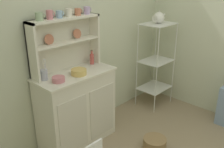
{
  "coord_description": "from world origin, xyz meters",
  "views": [
    {
      "loc": [
        -1.88,
        -0.76,
        1.94
      ],
      "look_at": [
        0.1,
        1.12,
        0.86
      ],
      "focal_mm": 40.5,
      "sensor_mm": 36.0,
      "label": 1
    }
  ],
  "objects_px": {
    "floor_basket": "(155,144)",
    "porcelain_teapot": "(159,18)",
    "cup_sage_0": "(39,16)",
    "jam_bottle": "(92,59)",
    "hutch_shelf_unit": "(64,40)",
    "bowl_mixing_large": "(58,79)",
    "hutch_cabinet": "(77,107)",
    "utensil_jar": "(44,75)",
    "bakers_rack": "(156,57)"
  },
  "relations": [
    {
      "from": "floor_basket",
      "to": "cup_sage_0",
      "type": "bearing_deg",
      "value": 131.72
    },
    {
      "from": "bowl_mixing_large",
      "to": "jam_bottle",
      "type": "bearing_deg",
      "value": 14.59
    },
    {
      "from": "cup_sage_0",
      "to": "jam_bottle",
      "type": "relative_size",
      "value": 0.5
    },
    {
      "from": "floor_basket",
      "to": "utensil_jar",
      "type": "height_order",
      "value": "utensil_jar"
    },
    {
      "from": "hutch_cabinet",
      "to": "utensil_jar",
      "type": "height_order",
      "value": "utensil_jar"
    },
    {
      "from": "jam_bottle",
      "to": "utensil_jar",
      "type": "height_order",
      "value": "utensil_jar"
    },
    {
      "from": "cup_sage_0",
      "to": "jam_bottle",
      "type": "xyz_separation_m",
      "value": [
        0.64,
        -0.04,
        -0.58
      ]
    },
    {
      "from": "hutch_shelf_unit",
      "to": "jam_bottle",
      "type": "relative_size",
      "value": 4.83
    },
    {
      "from": "floor_basket",
      "to": "bowl_mixing_large",
      "type": "bearing_deg",
      "value": 137.56
    },
    {
      "from": "bowl_mixing_large",
      "to": "porcelain_teapot",
      "type": "xyz_separation_m",
      "value": [
        1.73,
        -0.04,
        0.43
      ]
    },
    {
      "from": "cup_sage_0",
      "to": "jam_bottle",
      "type": "distance_m",
      "value": 0.87
    },
    {
      "from": "cup_sage_0",
      "to": "bakers_rack",
      "type": "bearing_deg",
      "value": -7.52
    },
    {
      "from": "bakers_rack",
      "to": "floor_basket",
      "type": "height_order",
      "value": "bakers_rack"
    },
    {
      "from": "hutch_cabinet",
      "to": "utensil_jar",
      "type": "distance_m",
      "value": 0.61
    },
    {
      "from": "hutch_cabinet",
      "to": "porcelain_teapot",
      "type": "distance_m",
      "value": 1.72
    },
    {
      "from": "hutch_shelf_unit",
      "to": "cup_sage_0",
      "type": "relative_size",
      "value": 9.69
    },
    {
      "from": "hutch_cabinet",
      "to": "cup_sage_0",
      "type": "height_order",
      "value": "cup_sage_0"
    },
    {
      "from": "cup_sage_0",
      "to": "utensil_jar",
      "type": "xyz_separation_m",
      "value": [
        -0.04,
        -0.04,
        -0.59
      ]
    },
    {
      "from": "floor_basket",
      "to": "jam_bottle",
      "type": "relative_size",
      "value": 1.52
    },
    {
      "from": "hutch_shelf_unit",
      "to": "floor_basket",
      "type": "xyz_separation_m",
      "value": [
        0.51,
        -0.95,
        -1.19
      ]
    },
    {
      "from": "hutch_shelf_unit",
      "to": "utensil_jar",
      "type": "height_order",
      "value": "hutch_shelf_unit"
    },
    {
      "from": "cup_sage_0",
      "to": "floor_basket",
      "type": "bearing_deg",
      "value": -48.28
    },
    {
      "from": "jam_bottle",
      "to": "utensil_jar",
      "type": "relative_size",
      "value": 0.77
    },
    {
      "from": "hutch_cabinet",
      "to": "jam_bottle",
      "type": "distance_m",
      "value": 0.62
    },
    {
      "from": "bakers_rack",
      "to": "cup_sage_0",
      "type": "relative_size",
      "value": 14.42
    },
    {
      "from": "bowl_mixing_large",
      "to": "utensil_jar",
      "type": "bearing_deg",
      "value": 115.43
    },
    {
      "from": "bakers_rack",
      "to": "utensil_jar",
      "type": "height_order",
      "value": "bakers_rack"
    },
    {
      "from": "cup_sage_0",
      "to": "porcelain_teapot",
      "type": "xyz_separation_m",
      "value": [
        1.76,
        -0.23,
        -0.19
      ]
    },
    {
      "from": "bakers_rack",
      "to": "floor_basket",
      "type": "bearing_deg",
      "value": -144.4
    },
    {
      "from": "hutch_cabinet",
      "to": "porcelain_teapot",
      "type": "bearing_deg",
      "value": -4.32
    },
    {
      "from": "floor_basket",
      "to": "cup_sage_0",
      "type": "xyz_separation_m",
      "value": [
        -0.81,
        0.91,
        1.48
      ]
    },
    {
      "from": "bakers_rack",
      "to": "jam_bottle",
      "type": "relative_size",
      "value": 7.18
    },
    {
      "from": "hutch_shelf_unit",
      "to": "cup_sage_0",
      "type": "distance_m",
      "value": 0.42
    },
    {
      "from": "hutch_cabinet",
      "to": "bowl_mixing_large",
      "type": "xyz_separation_m",
      "value": [
        -0.27,
        -0.07,
        0.47
      ]
    },
    {
      "from": "hutch_shelf_unit",
      "to": "bowl_mixing_large",
      "type": "xyz_separation_m",
      "value": [
        -0.27,
        -0.23,
        -0.33
      ]
    },
    {
      "from": "bakers_rack",
      "to": "porcelain_teapot",
      "type": "relative_size",
      "value": 5.16
    },
    {
      "from": "hutch_shelf_unit",
      "to": "bowl_mixing_large",
      "type": "bearing_deg",
      "value": -139.08
    },
    {
      "from": "hutch_shelf_unit",
      "to": "cup_sage_0",
      "type": "xyz_separation_m",
      "value": [
        -0.3,
        -0.04,
        0.29
      ]
    },
    {
      "from": "hutch_shelf_unit",
      "to": "bowl_mixing_large",
      "type": "relative_size",
      "value": 6.5
    },
    {
      "from": "cup_sage_0",
      "to": "jam_bottle",
      "type": "bearing_deg",
      "value": -3.21
    },
    {
      "from": "hutch_shelf_unit",
      "to": "cup_sage_0",
      "type": "height_order",
      "value": "cup_sage_0"
    },
    {
      "from": "utensil_jar",
      "to": "porcelain_teapot",
      "type": "xyz_separation_m",
      "value": [
        1.8,
        -0.19,
        0.4
      ]
    },
    {
      "from": "bowl_mixing_large",
      "to": "jam_bottle",
      "type": "distance_m",
      "value": 0.64
    },
    {
      "from": "hutch_shelf_unit",
      "to": "porcelain_teapot",
      "type": "xyz_separation_m",
      "value": [
        1.46,
        -0.27,
        0.1
      ]
    },
    {
      "from": "floor_basket",
      "to": "porcelain_teapot",
      "type": "relative_size",
      "value": 1.09
    },
    {
      "from": "cup_sage_0",
      "to": "hutch_shelf_unit",
      "type": "bearing_deg",
      "value": 7.39
    },
    {
      "from": "hutch_cabinet",
      "to": "bakers_rack",
      "type": "relative_size",
      "value": 0.72
    },
    {
      "from": "porcelain_teapot",
      "to": "floor_basket",
      "type": "bearing_deg",
      "value": -144.36
    },
    {
      "from": "bowl_mixing_large",
      "to": "hutch_cabinet",
      "type": "bearing_deg",
      "value": 15.16
    },
    {
      "from": "cup_sage_0",
      "to": "porcelain_teapot",
      "type": "distance_m",
      "value": 1.79
    }
  ]
}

